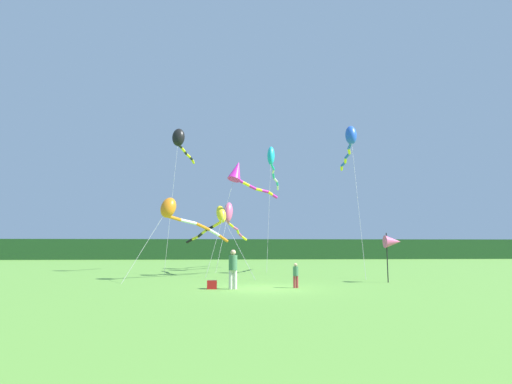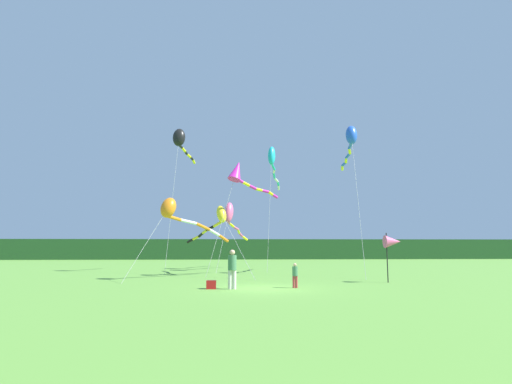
% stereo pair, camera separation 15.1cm
% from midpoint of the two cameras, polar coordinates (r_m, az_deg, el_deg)
% --- Properties ---
extents(ground_plane, '(120.00, 120.00, 0.00)m').
position_cam_midpoint_polar(ground_plane, '(20.24, 0.99, -12.98)').
color(ground_plane, '#5B9338').
extents(distant_treeline, '(108.00, 2.45, 3.06)m').
position_cam_midpoint_polar(distant_treeline, '(65.09, -2.47, -7.79)').
color(distant_treeline, '#234C23').
rests_on(distant_treeline, ground).
extents(person_adult, '(0.40, 0.40, 1.81)m').
position_cam_midpoint_polar(person_adult, '(19.80, -3.37, -10.16)').
color(person_adult, silver).
rests_on(person_adult, ground).
extents(person_child, '(0.26, 0.26, 1.17)m').
position_cam_midpoint_polar(person_child, '(20.44, 5.21, -11.06)').
color(person_child, '#B23338').
rests_on(person_child, ground).
extents(cooler_box, '(0.45, 0.32, 0.39)m').
position_cam_midpoint_polar(cooler_box, '(20.01, -6.23, -12.44)').
color(cooler_box, red).
rests_on(cooler_box, ground).
extents(banner_flag_pole, '(0.90, 0.70, 2.71)m').
position_cam_midpoint_polar(banner_flag_pole, '(24.56, 17.94, -6.50)').
color(banner_flag_pole, black).
rests_on(banner_flag_pole, ground).
extents(kite_yellow, '(4.97, 9.12, 4.95)m').
position_cam_midpoint_polar(kite_yellow, '(29.98, -5.65, -3.79)').
color(kite_yellow, '#B2B2B2').
rests_on(kite_yellow, ground).
extents(kite_cyan, '(2.18, 9.62, 10.76)m').
position_cam_midpoint_polar(kite_cyan, '(37.21, 2.06, 4.29)').
color(kite_cyan, '#B2B2B2').
rests_on(kite_cyan, ground).
extents(kite_orange, '(5.67, 7.52, 5.04)m').
position_cam_midpoint_polar(kite_orange, '(26.16, -11.10, -2.69)').
color(kite_orange, '#B2B2B2').
rests_on(kite_orange, ground).
extents(kite_black, '(1.63, 6.41, 11.38)m').
position_cam_midpoint_polar(kite_black, '(34.32, -10.51, 7.05)').
color(kite_black, '#B2B2B2').
rests_on(kite_black, ground).
extents(kite_magenta, '(5.09, 4.51, 7.93)m').
position_cam_midpoint_polar(kite_magenta, '(28.87, -2.44, 2.59)').
color(kite_magenta, '#B2B2B2').
rests_on(kite_magenta, ground).
extents(kite_rainbow, '(2.74, 8.00, 5.74)m').
position_cam_midpoint_polar(kite_rainbow, '(35.00, -3.74, -3.21)').
color(kite_rainbow, '#B2B2B2').
rests_on(kite_rainbow, ground).
extents(kite_blue, '(1.54, 9.71, 10.89)m').
position_cam_midpoint_polar(kite_blue, '(32.05, 12.56, 7.01)').
color(kite_blue, '#B2B2B2').
rests_on(kite_blue, ground).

